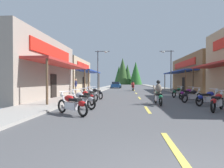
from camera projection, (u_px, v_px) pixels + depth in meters
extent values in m
cube|color=#4C4C4F|center=(133.00, 89.00, 35.81)|extent=(9.62, 97.87, 0.10)
cube|color=#9E9991|center=(103.00, 88.00, 36.34)|extent=(2.54, 97.87, 0.12)
cube|color=gray|center=(165.00, 89.00, 35.28)|extent=(2.54, 97.87, 0.12)
cube|color=#E0C64C|center=(174.00, 149.00, 4.00)|extent=(0.16, 2.40, 0.01)
cube|color=#E0C64C|center=(147.00, 110.00, 9.50)|extent=(0.16, 2.40, 0.01)
cube|color=#E0C64C|center=(139.00, 98.00, 16.22)|extent=(0.16, 2.40, 0.01)
cube|color=#E0C64C|center=(136.00, 93.00, 22.64)|extent=(0.16, 2.40, 0.01)
cube|color=#E0C64C|center=(134.00, 90.00, 29.56)|extent=(0.16, 2.40, 0.01)
cube|color=#E0C64C|center=(133.00, 89.00, 36.30)|extent=(0.16, 2.40, 0.01)
cube|color=#E0C64C|center=(132.00, 88.00, 42.07)|extent=(0.16, 2.40, 0.01)
cube|color=#E0C64C|center=(132.00, 87.00, 47.72)|extent=(0.16, 2.40, 0.01)
cube|color=#E0C64C|center=(131.00, 86.00, 53.49)|extent=(0.16, 2.40, 0.01)
cube|color=#E0C64C|center=(131.00, 86.00, 59.65)|extent=(0.16, 2.40, 0.01)
cube|color=#E0C64C|center=(131.00, 85.00, 66.17)|extent=(0.16, 2.40, 0.01)
cube|color=#E0C64C|center=(131.00, 85.00, 72.62)|extent=(0.16, 2.40, 0.01)
cube|color=gray|center=(8.00, 69.00, 15.80)|extent=(8.08, 10.83, 5.13)
cube|color=#B72D28|center=(63.00, 65.00, 15.37)|extent=(1.80, 9.74, 0.16)
cylinder|color=brown|center=(47.00, 83.00, 10.67)|extent=(0.14, 0.14, 2.82)
cylinder|color=brown|center=(85.00, 82.00, 19.98)|extent=(0.14, 0.14, 2.82)
cube|color=red|center=(54.00, 52.00, 15.42)|extent=(0.10, 7.58, 0.90)
cube|color=black|center=(54.00, 86.00, 15.47)|extent=(0.08, 1.10, 2.10)
cube|color=tan|center=(59.00, 76.00, 26.31)|extent=(7.16, 9.25, 4.60)
cube|color=navy|center=(90.00, 71.00, 25.91)|extent=(1.80, 8.33, 0.16)
cylinder|color=brown|center=(89.00, 82.00, 21.92)|extent=(0.14, 0.14, 2.82)
cylinder|color=brown|center=(99.00, 82.00, 29.81)|extent=(0.14, 0.14, 2.82)
cube|color=red|center=(84.00, 67.00, 25.97)|extent=(0.10, 6.48, 0.90)
cube|color=black|center=(84.00, 84.00, 26.01)|extent=(0.08, 1.10, 2.10)
cylinder|color=brown|center=(193.00, 82.00, 18.98)|extent=(0.14, 0.14, 2.82)
cube|color=olive|center=(214.00, 74.00, 26.99)|extent=(8.62, 13.79, 5.22)
cube|color=navy|center=(178.00, 72.00, 27.44)|extent=(1.80, 12.41, 0.16)
cylinder|color=brown|center=(185.00, 82.00, 21.54)|extent=(0.14, 0.14, 2.82)
cylinder|color=brown|center=(165.00, 82.00, 33.50)|extent=(0.14, 0.14, 2.82)
cube|color=red|center=(183.00, 64.00, 27.35)|extent=(0.10, 9.65, 0.90)
cube|color=black|center=(183.00, 84.00, 27.39)|extent=(0.08, 1.10, 2.10)
cylinder|color=#474C51|center=(98.00, 71.00, 25.37)|extent=(0.14, 0.14, 5.77)
cylinder|color=#474C51|center=(102.00, 51.00, 25.28)|extent=(2.05, 0.10, 0.10)
ellipsoid|color=silver|center=(106.00, 52.00, 25.23)|extent=(0.50, 0.30, 0.24)
cylinder|color=#474C51|center=(171.00, 71.00, 26.40)|extent=(0.14, 0.14, 5.99)
cylinder|color=#474C51|center=(167.00, 51.00, 26.42)|extent=(2.05, 0.10, 0.10)
ellipsoid|color=silver|center=(163.00, 52.00, 26.46)|extent=(0.50, 0.30, 0.24)
torus|color=black|center=(221.00, 103.00, 9.68)|extent=(0.48, 0.56, 0.64)
torus|color=black|center=(213.00, 106.00, 8.60)|extent=(0.48, 0.56, 0.64)
cube|color=silver|center=(217.00, 103.00, 9.14)|extent=(0.66, 0.72, 0.32)
ellipsoid|color=#A51414|center=(219.00, 96.00, 9.28)|extent=(0.60, 0.64, 0.28)
cube|color=black|center=(216.00, 98.00, 8.95)|extent=(0.59, 0.64, 0.12)
ellipsoid|color=#A51414|center=(213.00, 101.00, 8.63)|extent=(0.46, 0.49, 0.24)
cylinder|color=silver|center=(221.00, 97.00, 9.58)|extent=(0.28, 0.33, 0.71)
cylinder|color=silver|center=(220.00, 90.00, 9.49)|extent=(0.49, 0.41, 0.04)
sphere|color=white|center=(222.00, 93.00, 9.69)|extent=(0.16, 0.16, 0.16)
torus|color=black|center=(216.00, 100.00, 11.44)|extent=(0.60, 0.41, 0.64)
torus|color=black|center=(199.00, 101.00, 10.80)|extent=(0.60, 0.41, 0.64)
cube|color=silver|center=(208.00, 99.00, 11.12)|extent=(0.75, 0.59, 0.32)
ellipsoid|color=navy|center=(210.00, 94.00, 11.20)|extent=(0.64, 0.56, 0.28)
cube|color=black|center=(205.00, 95.00, 11.01)|extent=(0.66, 0.54, 0.12)
ellipsoid|color=navy|center=(200.00, 97.00, 10.82)|extent=(0.50, 0.43, 0.24)
cylinder|color=silver|center=(215.00, 95.00, 11.38)|extent=(0.35, 0.24, 0.71)
cylinder|color=silver|center=(214.00, 89.00, 11.32)|extent=(0.34, 0.54, 0.04)
sphere|color=white|center=(217.00, 91.00, 11.44)|extent=(0.16, 0.16, 0.16)
torus|color=black|center=(199.00, 97.00, 13.29)|extent=(0.59, 0.43, 0.64)
torus|color=black|center=(185.00, 98.00, 12.58)|extent=(0.59, 0.43, 0.64)
cube|color=silver|center=(192.00, 97.00, 12.94)|extent=(0.74, 0.62, 0.32)
ellipsoid|color=black|center=(194.00, 92.00, 13.03)|extent=(0.64, 0.57, 0.28)
cube|color=black|center=(190.00, 93.00, 12.82)|extent=(0.66, 0.56, 0.12)
ellipsoid|color=black|center=(185.00, 95.00, 12.60)|extent=(0.50, 0.44, 0.24)
cylinder|color=silver|center=(198.00, 93.00, 13.23)|extent=(0.34, 0.25, 0.71)
cylinder|color=silver|center=(197.00, 88.00, 13.16)|extent=(0.36, 0.52, 0.04)
sphere|color=white|center=(199.00, 90.00, 13.30)|extent=(0.16, 0.16, 0.16)
torus|color=black|center=(193.00, 95.00, 15.46)|extent=(0.57, 0.47, 0.64)
torus|color=black|center=(182.00, 96.00, 14.65)|extent=(0.57, 0.47, 0.64)
cube|color=silver|center=(187.00, 94.00, 15.05)|extent=(0.73, 0.65, 0.32)
ellipsoid|color=#721972|center=(189.00, 91.00, 15.15)|extent=(0.64, 0.59, 0.28)
cube|color=black|center=(186.00, 91.00, 14.91)|extent=(0.65, 0.59, 0.12)
ellipsoid|color=#721972|center=(182.00, 93.00, 14.67)|extent=(0.50, 0.46, 0.24)
cylinder|color=silver|center=(192.00, 91.00, 15.38)|extent=(0.33, 0.27, 0.71)
cylinder|color=silver|center=(191.00, 87.00, 15.31)|extent=(0.40, 0.50, 0.04)
sphere|color=white|center=(193.00, 89.00, 15.46)|extent=(0.16, 0.16, 0.16)
torus|color=black|center=(181.00, 93.00, 17.54)|extent=(0.49, 0.56, 0.64)
torus|color=black|center=(174.00, 94.00, 16.48)|extent=(0.49, 0.56, 0.64)
cube|color=silver|center=(178.00, 93.00, 17.01)|extent=(0.66, 0.72, 0.32)
ellipsoid|color=#0C5933|center=(179.00, 89.00, 17.15)|extent=(0.60, 0.64, 0.28)
cube|color=black|center=(177.00, 90.00, 16.83)|extent=(0.60, 0.64, 0.12)
ellipsoid|color=#0C5933|center=(174.00, 92.00, 16.51)|extent=(0.47, 0.49, 0.24)
cylinder|color=silver|center=(181.00, 90.00, 17.45)|extent=(0.28, 0.32, 0.71)
cylinder|color=silver|center=(180.00, 86.00, 17.36)|extent=(0.49, 0.41, 0.04)
sphere|color=white|center=(181.00, 88.00, 17.56)|extent=(0.16, 0.16, 0.16)
torus|color=black|center=(62.00, 106.00, 8.58)|extent=(0.58, 0.45, 0.64)
torus|color=black|center=(83.00, 109.00, 7.60)|extent=(0.58, 0.45, 0.64)
cube|color=silver|center=(72.00, 106.00, 8.09)|extent=(0.73, 0.64, 0.32)
ellipsoid|color=#A51414|center=(69.00, 98.00, 8.22)|extent=(0.64, 0.59, 0.28)
cube|color=black|center=(75.00, 100.00, 7.92)|extent=(0.65, 0.58, 0.12)
ellipsoid|color=#A51414|center=(82.00, 104.00, 7.63)|extent=(0.50, 0.45, 0.24)
cylinder|color=silver|center=(64.00, 99.00, 8.49)|extent=(0.34, 0.27, 0.71)
cylinder|color=silver|center=(65.00, 91.00, 8.41)|extent=(0.38, 0.51, 0.04)
sphere|color=white|center=(62.00, 95.00, 8.59)|extent=(0.16, 0.16, 0.16)
torus|color=black|center=(73.00, 102.00, 10.46)|extent=(0.59, 0.44, 0.64)
torus|color=black|center=(91.00, 104.00, 9.51)|extent=(0.59, 0.44, 0.64)
cube|color=silver|center=(82.00, 101.00, 9.98)|extent=(0.74, 0.63, 0.32)
ellipsoid|color=#99999E|center=(79.00, 95.00, 10.10)|extent=(0.64, 0.58, 0.28)
cube|color=black|center=(85.00, 96.00, 9.82)|extent=(0.65, 0.57, 0.12)
ellipsoid|color=#99999E|center=(91.00, 99.00, 9.54)|extent=(0.50, 0.45, 0.24)
cylinder|color=silver|center=(74.00, 96.00, 10.37)|extent=(0.34, 0.26, 0.71)
cylinder|color=silver|center=(76.00, 90.00, 10.29)|extent=(0.37, 0.52, 0.04)
sphere|color=white|center=(73.00, 92.00, 10.47)|extent=(0.16, 0.16, 0.16)
torus|color=black|center=(82.00, 98.00, 12.40)|extent=(0.48, 0.56, 0.64)
torus|color=black|center=(92.00, 100.00, 11.16)|extent=(0.48, 0.56, 0.64)
cube|color=silver|center=(86.00, 98.00, 11.78)|extent=(0.66, 0.72, 0.32)
ellipsoid|color=#A51414|center=(85.00, 93.00, 11.94)|extent=(0.60, 0.64, 0.28)
cube|color=black|center=(88.00, 94.00, 11.57)|extent=(0.59, 0.64, 0.12)
ellipsoid|color=#A51414|center=(91.00, 97.00, 11.20)|extent=(0.46, 0.49, 0.24)
cylinder|color=silver|center=(82.00, 94.00, 12.29)|extent=(0.28, 0.33, 0.71)
cylinder|color=silver|center=(83.00, 88.00, 12.19)|extent=(0.49, 0.41, 0.04)
sphere|color=white|center=(81.00, 91.00, 12.42)|extent=(0.16, 0.16, 0.16)
torus|color=black|center=(87.00, 96.00, 14.54)|extent=(0.47, 0.57, 0.64)
torus|color=black|center=(96.00, 97.00, 13.28)|extent=(0.47, 0.57, 0.64)
cube|color=silver|center=(91.00, 96.00, 13.91)|extent=(0.65, 0.73, 0.32)
ellipsoid|color=#99999E|center=(90.00, 91.00, 14.07)|extent=(0.60, 0.64, 0.28)
cube|color=black|center=(93.00, 92.00, 13.69)|extent=(0.59, 0.65, 0.12)
ellipsoid|color=#99999E|center=(95.00, 94.00, 13.32)|extent=(0.46, 0.49, 0.24)
cylinder|color=silver|center=(88.00, 92.00, 14.43)|extent=(0.27, 0.33, 0.71)
cylinder|color=silver|center=(88.00, 87.00, 14.32)|extent=(0.50, 0.40, 0.04)
sphere|color=white|center=(87.00, 89.00, 14.56)|extent=(0.16, 0.16, 0.16)
torus|color=black|center=(92.00, 94.00, 16.16)|extent=(0.49, 0.56, 0.64)
torus|color=black|center=(101.00, 96.00, 14.92)|extent=(0.49, 0.56, 0.64)
cube|color=silver|center=(96.00, 94.00, 15.54)|extent=(0.66, 0.72, 0.32)
ellipsoid|color=black|center=(95.00, 90.00, 15.70)|extent=(0.60, 0.64, 0.28)
cube|color=black|center=(98.00, 91.00, 15.33)|extent=(0.60, 0.64, 0.12)
ellipsoid|color=black|center=(100.00, 93.00, 14.96)|extent=(0.47, 0.49, 0.24)
cylinder|color=silver|center=(93.00, 91.00, 16.05)|extent=(0.28, 0.32, 0.71)
cylinder|color=silver|center=(93.00, 87.00, 15.94)|extent=(0.49, 0.41, 0.04)
sphere|color=white|center=(92.00, 89.00, 16.18)|extent=(0.16, 0.16, 0.16)
torus|color=black|center=(155.00, 98.00, 12.39)|extent=(0.13, 0.64, 0.64)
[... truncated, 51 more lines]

